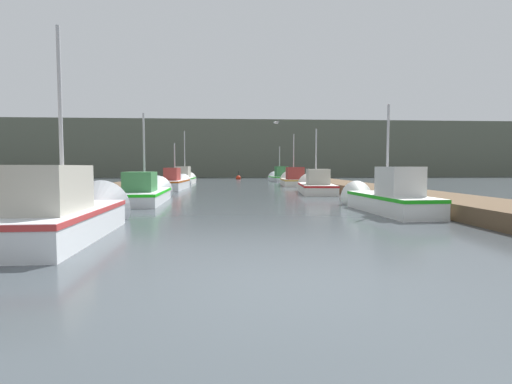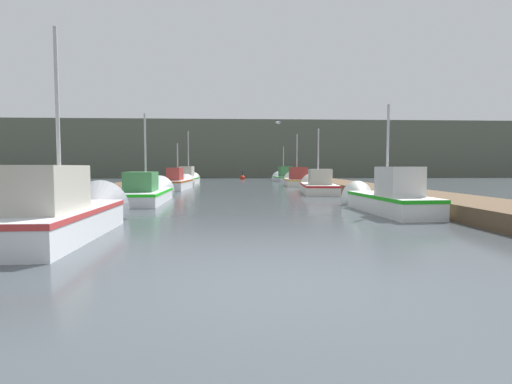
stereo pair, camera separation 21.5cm
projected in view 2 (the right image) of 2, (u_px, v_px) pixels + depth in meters
name	position (u px, v px, depth m)	size (l,w,h in m)	color
ground_plane	(275.00, 291.00, 4.73)	(200.00, 200.00, 0.00)	#3D4449
dock_left	(112.00, 191.00, 20.30)	(2.68, 40.00, 0.46)	brown
dock_right	(372.00, 190.00, 21.01)	(2.68, 40.00, 0.46)	brown
distant_shore_ridge	(238.00, 151.00, 62.49)	(120.00, 16.00, 7.95)	#565B4C
fishing_boat_0	(64.00, 212.00, 8.58)	(1.80, 5.30, 4.83)	silver
fishing_boat_1	(385.00, 198.00, 13.00)	(1.61, 5.09, 3.79)	silver
fishing_boat_2	(148.00, 192.00, 17.15)	(1.83, 6.01, 4.20)	silver
fishing_boat_3	(317.00, 186.00, 22.73)	(2.25, 5.95, 4.12)	silver
fishing_boat_4	(179.00, 182.00, 26.53)	(1.60, 5.87, 3.34)	silver
fishing_boat_5	(296.00, 180.00, 31.54)	(2.09, 5.89, 4.58)	silver
fishing_boat_6	(189.00, 178.00, 34.68)	(1.60, 5.65, 4.94)	silver
fishing_boat_7	(283.00, 177.00, 40.24)	(1.90, 5.05, 3.95)	silver
mooring_piling_0	(48.00, 202.00, 10.66)	(0.37, 0.37, 1.06)	#473523
mooring_piling_1	(61.00, 196.00, 11.12)	(0.27, 0.27, 1.31)	#473523
mooring_piling_2	(175.00, 178.00, 32.21)	(0.25, 0.25, 1.17)	#473523
channel_buoy	(243.00, 178.00, 46.19)	(0.58, 0.58, 1.08)	red
seagull_lead	(278.00, 123.00, 21.35)	(0.31, 0.55, 0.12)	white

